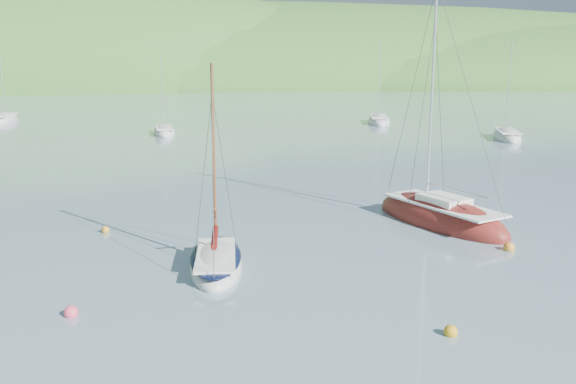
{
  "coord_description": "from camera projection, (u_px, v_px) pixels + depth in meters",
  "views": [
    {
      "loc": [
        -1.87,
        -18.75,
        8.69
      ],
      "look_at": [
        1.25,
        8.0,
        2.71
      ],
      "focal_mm": 40.0,
      "sensor_mm": 36.0,
      "label": 1
    }
  ],
  "objects": [
    {
      "name": "mooring_buoys",
      "position": [
        313.0,
        275.0,
        24.98
      ],
      "size": [
        18.7,
        13.48,
        0.51
      ],
      "color": "gold",
      "rests_on": "ground"
    },
    {
      "name": "distant_sloop_d",
      "position": [
        507.0,
        137.0,
        63.92
      ],
      "size": [
        4.33,
        7.56,
        10.21
      ],
      "rotation": [
        0.0,
        0.0,
        -0.27
      ],
      "color": "silver",
      "rests_on": "ground"
    },
    {
      "name": "distant_sloop_a",
      "position": [
        164.0,
        133.0,
        67.49
      ],
      "size": [
        2.92,
        6.54,
        9.04
      ],
      "rotation": [
        0.0,
        0.0,
        0.11
      ],
      "color": "silver",
      "rests_on": "ground"
    },
    {
      "name": "shoreline_hills",
      "position": [
        186.0,
        80.0,
        186.38
      ],
      "size": [
        690.0,
        135.0,
        56.0
      ],
      "color": "#2E6125",
      "rests_on": "ground"
    },
    {
      "name": "daysailer_white",
      "position": [
        216.0,
        263.0,
        26.07
      ],
      "size": [
        2.27,
        5.78,
        8.79
      ],
      "rotation": [
        0.0,
        0.0,
        -0.03
      ],
      "color": "silver",
      "rests_on": "ground"
    },
    {
      "name": "ground",
      "position": [
        278.0,
        331.0,
        20.28
      ],
      "size": [
        700.0,
        700.0,
        0.0
      ],
      "primitive_type": "plane",
      "color": "slate",
      "rests_on": "ground"
    },
    {
      "name": "distant_sloop_c",
      "position": [
        4.0,
        121.0,
        78.95
      ],
      "size": [
        2.72,
        7.49,
        10.64
      ],
      "rotation": [
        0.0,
        0.0,
        -0.01
      ],
      "color": "silver",
      "rests_on": "ground"
    },
    {
      "name": "distant_sloop_b",
      "position": [
        379.0,
        122.0,
        77.53
      ],
      "size": [
        3.86,
        7.74,
        10.55
      ],
      "rotation": [
        0.0,
        0.0,
        -0.18
      ],
      "color": "silver",
      "rests_on": "ground"
    },
    {
      "name": "sloop_red",
      "position": [
        440.0,
        219.0,
        32.81
      ],
      "size": [
        6.29,
        9.21,
        12.93
      ],
      "rotation": [
        0.0,
        0.0,
        0.42
      ],
      "color": "maroon",
      "rests_on": "ground"
    }
  ]
}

